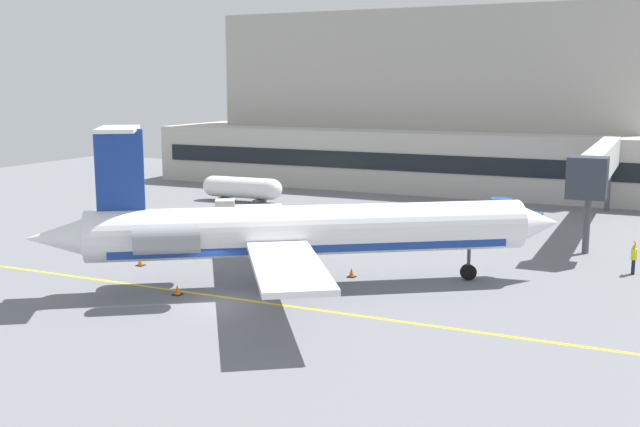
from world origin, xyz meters
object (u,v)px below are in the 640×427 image
regional_jet (301,231)px  fuel_tank (242,188)px  pushback_tractor (509,211)px  marshaller (634,258)px  baggage_tug (225,218)px

regional_jet → fuel_tank: regional_jet is taller
pushback_tractor → marshaller: bearing=-54.8°
fuel_tank → marshaller: bearing=-22.0°
fuel_tank → marshaller: size_ratio=4.23×
regional_jet → fuel_tank: (-18.55, 24.92, -1.84)m
marshaller → regional_jet: bearing=-147.0°
baggage_tug → marshaller: baggage_tug is taller
regional_jet → marshaller: 19.85m
regional_jet → baggage_tug: bearing=136.5°
pushback_tractor → baggage_tug: bearing=-144.4°
fuel_tank → regional_jet: bearing=-53.3°
regional_jet → pushback_tractor: (6.63, 24.81, -2.28)m
regional_jet → marshaller: regional_jet is taller
baggage_tug → marshaller: 28.60m
baggage_tug → marshaller: bearing=-1.4°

